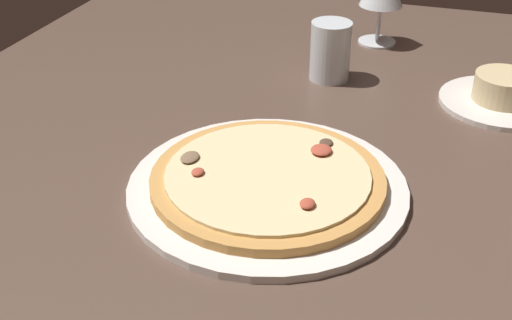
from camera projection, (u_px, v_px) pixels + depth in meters
The scene contains 4 objects.
dining_table at pixel (245, 184), 84.66cm from camera, with size 150.00×110.00×4.00cm, color brown.
pizza_main at pixel (268, 182), 79.29cm from camera, with size 33.91×33.91×3.32cm.
ramekin_on_saucer at pixel (502, 94), 99.15cm from camera, with size 18.43×18.43×4.91cm.
water_glass at pixel (330, 54), 106.29cm from camera, with size 6.56×6.56×9.54cm.
Camera 1 is at (67.05, 23.00, 48.40)cm, focal length 46.12 mm.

